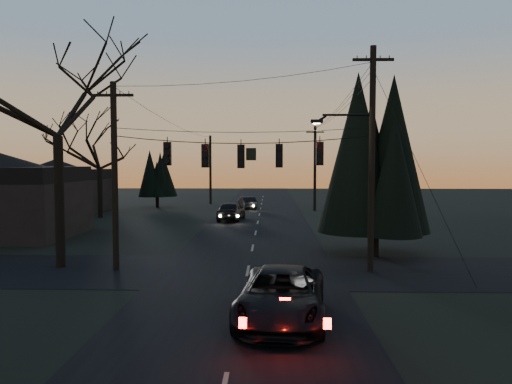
{
  "coord_description": "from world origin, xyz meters",
  "views": [
    {
      "loc": [
        1.0,
        -12.24,
        4.94
      ],
      "look_at": [
        0.43,
        7.88,
        3.71
      ],
      "focal_mm": 35.0,
      "sensor_mm": 36.0,
      "label": 1
    }
  ],
  "objects_px": {
    "bare_tree_left": "(57,83)",
    "utility_pole_far_l": "(211,204)",
    "utility_pole_left": "(116,270)",
    "evergreen_right": "(377,161)",
    "utility_pole_right": "(370,272)",
    "sedan_oncoming_b": "(247,203)",
    "suv_near": "(282,296)",
    "utility_pole_far_r": "(315,211)",
    "sedan_oncoming_a": "(231,211)"
  },
  "relations": [
    {
      "from": "utility_pole_right",
      "to": "sedan_oncoming_b",
      "type": "height_order",
      "value": "utility_pole_right"
    },
    {
      "from": "suv_near",
      "to": "sedan_oncoming_b",
      "type": "distance_m",
      "value": 36.78
    },
    {
      "from": "utility_pole_far_r",
      "to": "utility_pole_left",
      "type": "bearing_deg",
      "value": -112.33
    },
    {
      "from": "bare_tree_left",
      "to": "utility_pole_far_r",
      "type": "bearing_deg",
      "value": 62.41
    },
    {
      "from": "utility_pole_far_l",
      "to": "sedan_oncoming_b",
      "type": "relative_size",
      "value": 2.08
    },
    {
      "from": "utility_pole_far_l",
      "to": "suv_near",
      "type": "distance_m",
      "value": 43.66
    },
    {
      "from": "utility_pole_right",
      "to": "utility_pole_left",
      "type": "xyz_separation_m",
      "value": [
        -11.5,
        0.0,
        0.0
      ]
    },
    {
      "from": "utility_pole_far_l",
      "to": "sedan_oncoming_b",
      "type": "bearing_deg",
      "value": -54.15
    },
    {
      "from": "utility_pole_far_l",
      "to": "sedan_oncoming_b",
      "type": "distance_m",
      "value": 7.86
    },
    {
      "from": "utility_pole_right",
      "to": "sedan_oncoming_b",
      "type": "xyz_separation_m",
      "value": [
        -6.91,
        29.65,
        0.63
      ]
    },
    {
      "from": "utility_pole_right",
      "to": "bare_tree_left",
      "type": "xyz_separation_m",
      "value": [
        -14.31,
        0.61,
        8.56
      ]
    },
    {
      "from": "utility_pole_right",
      "to": "bare_tree_left",
      "type": "bearing_deg",
      "value": 177.55
    },
    {
      "from": "utility_pole_left",
      "to": "sedan_oncoming_a",
      "type": "bearing_deg",
      "value": 79.06
    },
    {
      "from": "bare_tree_left",
      "to": "sedan_oncoming_a",
      "type": "bearing_deg",
      "value": 70.72
    },
    {
      "from": "utility_pole_right",
      "to": "evergreen_right",
      "type": "distance_m",
      "value": 6.32
    },
    {
      "from": "sedan_oncoming_b",
      "to": "sedan_oncoming_a",
      "type": "bearing_deg",
      "value": 69.83
    },
    {
      "from": "utility_pole_far_l",
      "to": "suv_near",
      "type": "height_order",
      "value": "utility_pole_far_l"
    },
    {
      "from": "evergreen_right",
      "to": "sedan_oncoming_a",
      "type": "xyz_separation_m",
      "value": [
        -8.78,
        15.55,
        -4.15
      ]
    },
    {
      "from": "utility_pole_far_r",
      "to": "bare_tree_left",
      "type": "height_order",
      "value": "bare_tree_left"
    },
    {
      "from": "utility_pole_right",
      "to": "utility_pole_far_r",
      "type": "height_order",
      "value": "utility_pole_right"
    },
    {
      "from": "bare_tree_left",
      "to": "utility_pole_right",
      "type": "bearing_deg",
      "value": -2.45
    },
    {
      "from": "utility_pole_left",
      "to": "utility_pole_far_r",
      "type": "relative_size",
      "value": 1.0
    },
    {
      "from": "utility_pole_left",
      "to": "bare_tree_left",
      "type": "relative_size",
      "value": 0.69
    },
    {
      "from": "evergreen_right",
      "to": "sedan_oncoming_a",
      "type": "bearing_deg",
      "value": 119.43
    },
    {
      "from": "utility_pole_left",
      "to": "sedan_oncoming_b",
      "type": "bearing_deg",
      "value": 81.2
    },
    {
      "from": "utility_pole_left",
      "to": "sedan_oncoming_a",
      "type": "xyz_separation_m",
      "value": [
        3.74,
        19.33,
        0.81
      ]
    },
    {
      "from": "bare_tree_left",
      "to": "utility_pole_far_l",
      "type": "bearing_deg",
      "value": 85.46
    },
    {
      "from": "utility_pole_right",
      "to": "utility_pole_left",
      "type": "distance_m",
      "value": 11.5
    },
    {
      "from": "utility_pole_left",
      "to": "suv_near",
      "type": "distance_m",
      "value": 10.21
    },
    {
      "from": "utility_pole_left",
      "to": "bare_tree_left",
      "type": "height_order",
      "value": "bare_tree_left"
    },
    {
      "from": "utility_pole_far_r",
      "to": "utility_pole_far_l",
      "type": "xyz_separation_m",
      "value": [
        -11.5,
        8.0,
        0.0
      ]
    },
    {
      "from": "utility_pole_left",
      "to": "utility_pole_far_r",
      "type": "bearing_deg",
      "value": 67.67
    },
    {
      "from": "utility_pole_far_l",
      "to": "evergreen_right",
      "type": "distance_m",
      "value": 34.92
    },
    {
      "from": "utility_pole_far_l",
      "to": "sedan_oncoming_a",
      "type": "xyz_separation_m",
      "value": [
        3.74,
        -16.67,
        0.81
      ]
    },
    {
      "from": "utility_pole_far_l",
      "to": "evergreen_right",
      "type": "bearing_deg",
      "value": -68.78
    },
    {
      "from": "sedan_oncoming_a",
      "to": "bare_tree_left",
      "type": "bearing_deg",
      "value": 76.11
    },
    {
      "from": "utility_pole_right",
      "to": "evergreen_right",
      "type": "bearing_deg",
      "value": 75.01
    },
    {
      "from": "suv_near",
      "to": "sedan_oncoming_a",
      "type": "distance_m",
      "value": 26.61
    },
    {
      "from": "utility_pole_left",
      "to": "evergreen_right",
      "type": "distance_m",
      "value": 13.98
    },
    {
      "from": "utility_pole_right",
      "to": "utility_pole_left",
      "type": "height_order",
      "value": "utility_pole_right"
    },
    {
      "from": "utility_pole_far_l",
      "to": "utility_pole_left",
      "type": "bearing_deg",
      "value": -90.0
    },
    {
      "from": "utility_pole_right",
      "to": "bare_tree_left",
      "type": "relative_size",
      "value": 0.82
    },
    {
      "from": "bare_tree_left",
      "to": "suv_near",
      "type": "xyz_separation_m",
      "value": [
        10.18,
        -7.64,
        -7.77
      ]
    },
    {
      "from": "utility_pole_left",
      "to": "utility_pole_right",
      "type": "bearing_deg",
      "value": 0.0
    },
    {
      "from": "evergreen_right",
      "to": "suv_near",
      "type": "relative_size",
      "value": 1.54
    },
    {
      "from": "utility_pole_far_r",
      "to": "sedan_oncoming_a",
      "type": "bearing_deg",
      "value": -131.85
    },
    {
      "from": "utility_pole_far_r",
      "to": "evergreen_right",
      "type": "bearing_deg",
      "value": -87.61
    },
    {
      "from": "evergreen_right",
      "to": "sedan_oncoming_b",
      "type": "xyz_separation_m",
      "value": [
        -7.92,
        25.87,
        -4.33
      ]
    },
    {
      "from": "utility_pole_far_l",
      "to": "sedan_oncoming_b",
      "type": "xyz_separation_m",
      "value": [
        4.59,
        -6.35,
        0.63
      ]
    },
    {
      "from": "utility_pole_left",
      "to": "suv_near",
      "type": "relative_size",
      "value": 1.5
    }
  ]
}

